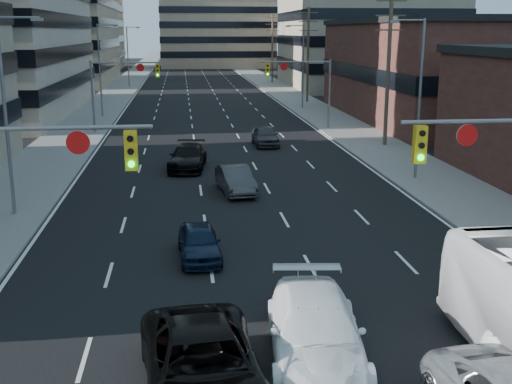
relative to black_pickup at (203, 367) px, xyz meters
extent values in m
cube|color=black|center=(2.37, 126.20, -0.81)|extent=(18.00, 300.00, 0.02)
cube|color=slate|center=(-9.13, 126.20, -0.74)|extent=(5.00, 300.00, 0.15)
cube|color=slate|center=(13.87, 126.20, -0.74)|extent=(5.00, 300.00, 0.15)
cube|color=gray|center=(-21.63, 96.20, 7.18)|extent=(20.00, 30.00, 16.00)
cube|color=#472119|center=(26.37, 46.20, 3.68)|extent=(20.00, 30.00, 9.00)
cube|color=gray|center=(27.37, 84.20, 6.18)|extent=(22.00, 28.00, 14.00)
cube|color=#ADA089|center=(-25.63, 136.20, 9.18)|extent=(24.00, 24.00, 20.00)
cube|color=gray|center=(34.37, 126.20, 5.18)|extent=(22.00, 22.00, 12.00)
cylinder|color=slate|center=(-4.38, 4.20, 4.98)|extent=(6.50, 0.12, 0.12)
cube|color=gold|center=(-1.73, 4.20, 4.33)|extent=(0.35, 0.28, 1.10)
cylinder|color=black|center=(-1.73, 4.04, 4.68)|extent=(0.18, 0.06, 0.18)
cylinder|color=black|center=(-1.73, 4.04, 4.33)|extent=(0.18, 0.06, 0.18)
cylinder|color=#0CE526|center=(-1.73, 4.04, 3.98)|extent=(0.18, 0.06, 0.18)
cylinder|color=white|center=(-3.13, 4.17, 4.58)|extent=(0.64, 0.06, 0.64)
cylinder|color=slate|center=(9.12, 4.20, 4.98)|extent=(6.50, 0.12, 0.12)
cube|color=gold|center=(6.47, 4.20, 4.33)|extent=(0.35, 0.28, 1.10)
cylinder|color=black|center=(6.47, 4.04, 4.68)|extent=(0.18, 0.06, 0.18)
cylinder|color=black|center=(6.47, 4.04, 4.33)|extent=(0.18, 0.06, 0.18)
cylinder|color=#0CE526|center=(6.47, 4.04, 3.98)|extent=(0.18, 0.06, 0.18)
cylinder|color=white|center=(7.87, 4.17, 4.58)|extent=(0.64, 0.06, 0.64)
cylinder|color=slate|center=(-7.63, 41.20, 2.18)|extent=(0.18, 0.18, 6.00)
cylinder|color=slate|center=(-4.63, 41.20, 4.98)|extent=(6.00, 0.12, 0.12)
cube|color=gold|center=(-2.23, 41.20, 4.33)|extent=(0.35, 0.28, 1.10)
cylinder|color=black|center=(-2.23, 41.04, 4.68)|extent=(0.18, 0.06, 0.18)
cylinder|color=black|center=(-2.23, 41.04, 4.33)|extent=(0.18, 0.06, 0.18)
cylinder|color=#0CE526|center=(-2.23, 41.04, 3.98)|extent=(0.18, 0.06, 0.18)
cylinder|color=white|center=(-3.63, 41.17, 4.58)|extent=(0.64, 0.06, 0.64)
cylinder|color=slate|center=(12.37, 41.20, 2.18)|extent=(0.18, 0.18, 6.00)
cylinder|color=slate|center=(9.37, 41.20, 4.98)|extent=(6.00, 0.12, 0.12)
cube|color=gold|center=(6.97, 41.20, 4.33)|extent=(0.35, 0.28, 1.10)
cylinder|color=black|center=(6.97, 41.04, 4.68)|extent=(0.18, 0.06, 0.18)
cylinder|color=black|center=(6.97, 41.04, 4.33)|extent=(0.18, 0.06, 0.18)
cylinder|color=#0CE526|center=(6.97, 41.04, 3.98)|extent=(0.18, 0.06, 0.18)
cylinder|color=white|center=(8.37, 41.17, 4.58)|extent=(0.64, 0.06, 0.64)
cylinder|color=#4C3D2D|center=(14.57, 32.20, 4.68)|extent=(0.28, 0.28, 11.00)
cube|color=#4C3D2D|center=(14.57, 32.20, 9.58)|extent=(2.20, 0.10, 0.10)
cube|color=#4C3D2D|center=(14.57, 32.20, 8.58)|extent=(2.20, 0.10, 0.10)
cube|color=#4C3D2D|center=(14.57, 32.20, 7.58)|extent=(2.20, 0.10, 0.10)
cylinder|color=#4C3D2D|center=(14.57, 62.20, 4.68)|extent=(0.28, 0.28, 11.00)
cube|color=#4C3D2D|center=(14.57, 62.20, 9.58)|extent=(2.20, 0.10, 0.10)
cube|color=#4C3D2D|center=(14.57, 62.20, 8.58)|extent=(2.20, 0.10, 0.10)
cube|color=#4C3D2D|center=(14.57, 62.20, 7.58)|extent=(2.20, 0.10, 0.10)
cylinder|color=#4C3D2D|center=(14.57, 92.20, 4.68)|extent=(0.28, 0.28, 11.00)
cube|color=#4C3D2D|center=(14.57, 92.20, 9.58)|extent=(2.20, 0.10, 0.10)
cube|color=#4C3D2D|center=(14.57, 92.20, 8.58)|extent=(2.20, 0.10, 0.10)
cube|color=#4C3D2D|center=(14.57, 92.20, 7.58)|extent=(2.20, 0.10, 0.10)
cylinder|color=slate|center=(-8.13, 16.20, 3.68)|extent=(0.16, 0.16, 9.00)
cylinder|color=slate|center=(-7.23, 16.20, 8.08)|extent=(1.80, 0.10, 0.10)
cube|color=slate|center=(-6.43, 16.20, 8.00)|extent=(0.50, 0.22, 0.14)
cylinder|color=slate|center=(-8.13, 51.20, 3.68)|extent=(0.16, 0.16, 9.00)
cylinder|color=slate|center=(-7.23, 51.20, 8.08)|extent=(1.80, 0.10, 0.10)
cube|color=slate|center=(-6.43, 51.20, 8.00)|extent=(0.50, 0.22, 0.14)
cylinder|color=slate|center=(-8.13, 86.20, 3.68)|extent=(0.16, 0.16, 9.00)
cylinder|color=slate|center=(-7.23, 86.20, 8.08)|extent=(1.80, 0.10, 0.10)
cube|color=slate|center=(-6.43, 86.20, 8.00)|extent=(0.50, 0.22, 0.14)
cylinder|color=slate|center=(12.87, 21.20, 3.68)|extent=(0.16, 0.16, 9.00)
cylinder|color=slate|center=(11.97, 21.20, 8.08)|extent=(1.80, 0.10, 0.10)
cube|color=slate|center=(11.17, 21.20, 8.00)|extent=(0.50, 0.22, 0.14)
cylinder|color=slate|center=(12.87, 56.20, 3.68)|extent=(0.16, 0.16, 9.00)
cylinder|color=slate|center=(11.97, 56.20, 8.08)|extent=(1.80, 0.10, 0.10)
cube|color=slate|center=(11.17, 56.20, 8.00)|extent=(0.50, 0.22, 0.14)
imported|color=black|center=(0.00, 0.00, 0.00)|extent=(3.21, 6.11, 1.64)
imported|color=white|center=(2.93, 1.39, 0.03)|extent=(2.98, 6.06, 1.69)
imported|color=black|center=(0.19, 9.56, -0.18)|extent=(1.69, 3.82, 1.28)
imported|color=#373739|center=(2.40, 19.49, -0.12)|extent=(2.03, 4.43, 1.41)
imported|color=black|center=(-0.04, 25.83, -0.07)|extent=(2.69, 5.38, 1.50)
imported|color=#37373A|center=(5.81, 33.65, -0.08)|extent=(1.79, 4.35, 1.48)
camera|label=1|loc=(-0.32, -13.38, 7.51)|focal=45.00mm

